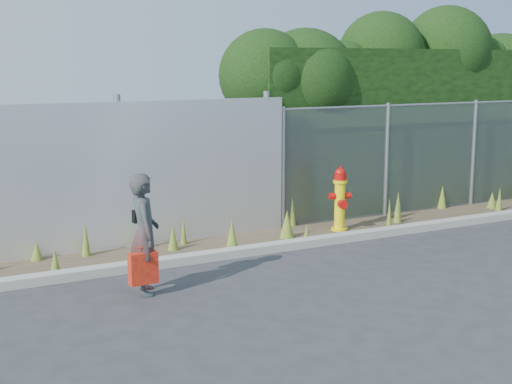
{
  "coord_description": "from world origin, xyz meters",
  "views": [
    {
      "loc": [
        -4.8,
        -7.13,
        2.77
      ],
      "look_at": [
        -0.3,
        1.4,
        1.0
      ],
      "focal_mm": 50.0,
      "sensor_mm": 36.0,
      "label": 1
    }
  ],
  "objects": [
    {
      "name": "chainlink_fence",
      "position": [
        4.25,
        3.0,
        1.03
      ],
      "size": [
        6.5,
        0.07,
        2.05
      ],
      "color": "gray",
      "rests_on": "ground"
    },
    {
      "name": "woman",
      "position": [
        -2.11,
        0.84,
        0.74
      ],
      "size": [
        0.46,
        0.6,
        1.47
      ],
      "primitive_type": "imported",
      "rotation": [
        0.0,
        0.0,
        1.35
      ],
      "color": "#0E5C56",
      "rests_on": "ground"
    },
    {
      "name": "hedge",
      "position": [
        4.36,
        4.02,
        2.05
      ],
      "size": [
        7.79,
        2.03,
        3.88
      ],
      "color": "black",
      "rests_on": "ground"
    },
    {
      "name": "weed_strip",
      "position": [
        -0.17,
        2.52,
        0.13
      ],
      "size": [
        16.0,
        1.34,
        0.53
      ],
      "color": "#4F3E2D",
      "rests_on": "ground"
    },
    {
      "name": "fire_hydrant",
      "position": [
        1.78,
        2.38,
        0.53
      ],
      "size": [
        0.37,
        0.33,
        1.09
      ],
      "rotation": [
        0.0,
        0.0,
        -0.25
      ],
      "color": "yellow",
      "rests_on": "ground"
    },
    {
      "name": "red_tote_bag",
      "position": [
        -2.19,
        0.68,
        0.36
      ],
      "size": [
        0.34,
        0.13,
        0.45
      ],
      "rotation": [
        0.0,
        0.0,
        0.06
      ],
      "color": "red"
    },
    {
      "name": "curb",
      "position": [
        0.0,
        1.8,
        0.06
      ],
      "size": [
        16.0,
        0.22,
        0.12
      ],
      "primitive_type": "cube",
      "color": "#A19E91",
      "rests_on": "ground"
    },
    {
      "name": "corrugated_fence",
      "position": [
        -3.25,
        3.01,
        1.1
      ],
      "size": [
        8.5,
        0.21,
        2.3
      ],
      "color": "silver",
      "rests_on": "ground"
    },
    {
      "name": "ground",
      "position": [
        0.0,
        0.0,
        0.0
      ],
      "size": [
        80.0,
        80.0,
        0.0
      ],
      "primitive_type": "plane",
      "color": "#323234",
      "rests_on": "ground"
    },
    {
      "name": "black_shoulder_bag",
      "position": [
        -2.09,
        1.0,
        0.92
      ],
      "size": [
        0.21,
        0.09,
        0.16
      ],
      "rotation": [
        0.0,
        0.0,
        0.16
      ],
      "color": "black"
    }
  ]
}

